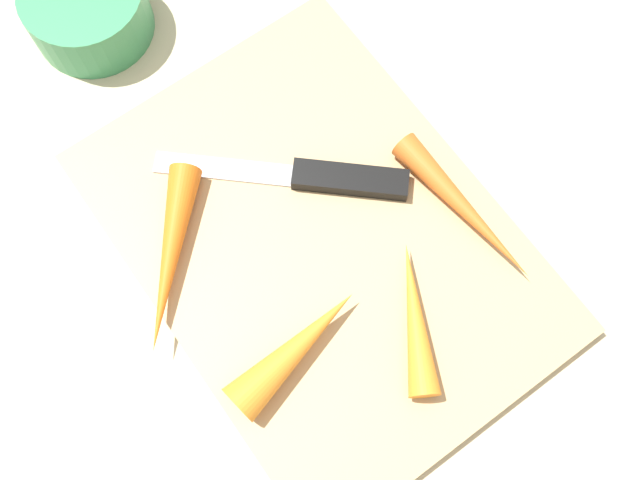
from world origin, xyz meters
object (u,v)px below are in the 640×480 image
(carrot_short, at_px, (296,349))
(small_bowl, at_px, (88,10))
(carrot_shortest, at_px, (415,318))
(carrot_longest, at_px, (170,257))
(cutting_board, at_px, (320,242))
(carrot_long, at_px, (464,208))
(knife, at_px, (333,178))

(carrot_short, xyz_separation_m, small_bowl, (0.33, -0.02, -0.00))
(carrot_shortest, xyz_separation_m, small_bowl, (0.36, 0.06, 0.00))
(carrot_shortest, height_order, carrot_longest, carrot_longest)
(carrot_shortest, xyz_separation_m, carrot_longest, (0.14, 0.12, 0.00))
(cutting_board, height_order, small_bowl, small_bowl)
(cutting_board, height_order, carrot_shortest, carrot_shortest)
(carrot_shortest, height_order, carrot_long, same)
(knife, xyz_separation_m, small_bowl, (0.24, 0.08, 0.01))
(carrot_short, height_order, small_bowl, small_bowl)
(carrot_longest, bearing_deg, carrot_long, 106.34)
(knife, xyz_separation_m, carrot_longest, (0.02, 0.14, 0.01))
(carrot_longest, relative_size, carrot_short, 1.24)
(carrot_longest, bearing_deg, knife, 124.81)
(carrot_long, bearing_deg, carrot_longest, -119.58)
(carrot_shortest, bearing_deg, small_bowl, 40.52)
(carrot_longest, height_order, small_bowl, small_bowl)
(carrot_longest, bearing_deg, carrot_shortest, 82.06)
(carrot_long, relative_size, carrot_short, 1.23)
(carrot_short, bearing_deg, knife, 34.17)
(carrot_long, height_order, carrot_short, carrot_short)
(carrot_short, bearing_deg, carrot_shortest, -29.38)
(carrot_shortest, xyz_separation_m, carrot_long, (0.05, -0.08, -0.00))
(knife, height_order, carrot_long, carrot_long)
(carrot_long, bearing_deg, small_bowl, -159.63)
(knife, relative_size, carrot_long, 1.15)
(knife, xyz_separation_m, carrot_shortest, (-0.12, 0.02, 0.01))
(carrot_long, height_order, carrot_longest, carrot_longest)
(carrot_shortest, bearing_deg, knife, 22.99)
(carrot_longest, xyz_separation_m, small_bowl, (0.22, -0.06, -0.00))
(knife, relative_size, carrot_short, 1.41)
(carrot_shortest, relative_size, carrot_long, 0.80)
(cutting_board, xyz_separation_m, carrot_long, (-0.05, -0.10, 0.02))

